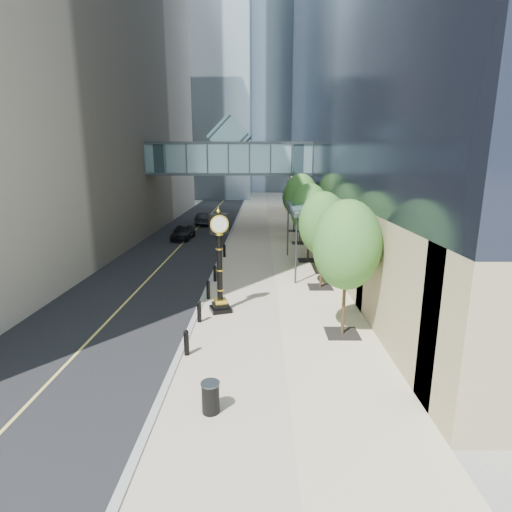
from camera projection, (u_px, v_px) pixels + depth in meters
The scene contains 16 objects.
ground at pixel (257, 370), 14.21m from camera, with size 320.00×320.00×0.00m, color gray.
road at pixel (208, 217), 53.21m from camera, with size 8.00×180.00×0.02m, color black.
sidewalk at pixel (268, 217), 53.11m from camera, with size 8.00×180.00×0.06m, color tan.
curb at pixel (238, 217), 53.16m from camera, with size 0.25×180.00×0.07m, color gray.
midrise_left at pixel (16, 9), 34.18m from camera, with size 20.00×58.00×40.00m, color #C4B49A.
distant_tower_b at pixel (298, 1), 96.16m from camera, with size 26.00×24.00×90.00m, color #A5BDD0.
distant_tower_c at pixel (242, 78), 123.55m from camera, with size 22.00×22.00×65.00m, color #A5BDD0.
skywalk at pixel (230, 157), 39.71m from camera, with size 17.00×4.20×5.80m.
entrance_canopy at pixel (311, 208), 26.82m from camera, with size 3.00×8.00×4.38m.
bollard_row at pixel (212, 282), 22.88m from camera, with size 0.20×16.20×0.90m.
street_trees at pixel (310, 209), 28.62m from camera, with size 3.01×28.67×6.18m.
street_clock at pixel (220, 268), 19.14m from camera, with size 1.20×1.20×5.02m.
trash_bin at pixel (211, 398), 11.62m from camera, with size 0.52×0.52×0.90m, color black.
pedestrian at pixel (319, 253), 27.89m from camera, with size 0.69×0.46×1.90m, color beige.
car_near at pixel (183, 232), 37.90m from camera, with size 1.67×4.15×1.41m, color black.
car_far at pixel (205, 219), 46.78m from camera, with size 1.48×4.26×1.40m, color black.
Camera 1 is at (0.11, -12.89, 7.23)m, focal length 28.00 mm.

